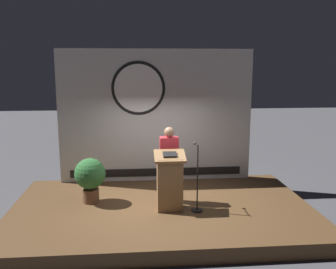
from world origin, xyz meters
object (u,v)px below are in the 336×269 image
(speaker_person, at_px, (169,164))
(podium, at_px, (170,182))
(potted_plant, at_px, (90,176))
(microphone_stand, at_px, (197,188))

(speaker_person, bearing_deg, podium, -93.68)
(podium, xyz_separation_m, potted_plant, (-1.69, 0.57, -0.00))
(microphone_stand, relative_size, potted_plant, 1.42)
(podium, distance_m, potted_plant, 1.79)
(speaker_person, distance_m, microphone_stand, 0.86)
(podium, xyz_separation_m, microphone_stand, (0.56, -0.09, -0.11))
(potted_plant, bearing_deg, podium, -18.59)
(speaker_person, xyz_separation_m, potted_plant, (-1.73, 0.09, -0.26))
(speaker_person, relative_size, microphone_stand, 1.19)
(podium, bearing_deg, potted_plant, 161.41)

